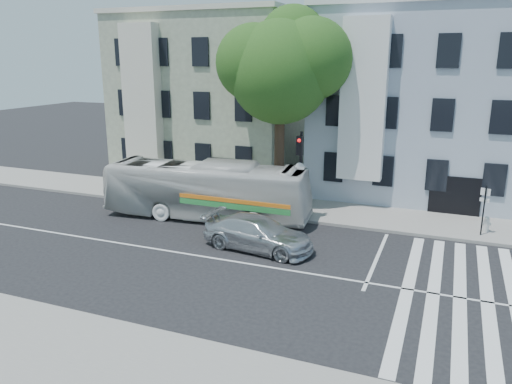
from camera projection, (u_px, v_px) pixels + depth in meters
The scene contains 12 objects.
ground at pixel (213, 258), 21.26m from camera, with size 120.00×120.00×0.00m, color black.
sidewalk_far at pixel (276, 206), 28.41m from camera, with size 80.00×4.00×0.15m, color gray.
sidewalk_near at pixel (86, 358), 14.06m from camera, with size 80.00×4.00×0.15m, color gray.
building_left at pixel (217, 97), 35.78m from camera, with size 12.00×10.00×11.00m, color gray.
building_right at pixel (421, 104), 30.77m from camera, with size 12.00×10.00×11.00m, color #9FACBD.
street_tree at pixel (283, 66), 27.03m from camera, with size 7.30×5.90×11.10m.
bus at pixel (207, 190), 26.25m from camera, with size 10.94×2.56×3.05m, color silver.
sedan at pixel (258, 233), 22.10m from camera, with size 5.07×2.06×1.47m, color silver.
hedge at pixel (187, 198), 28.48m from camera, with size 8.50×0.84×0.70m, color #206420, non-canonical shape.
traffic_signal at pixel (300, 165), 25.08m from camera, with size 0.50×0.55×4.72m.
fire_hydrant at pixel (486, 224), 23.97m from camera, with size 0.43×0.25×0.77m.
far_sign_pole at pixel (484, 203), 23.25m from camera, with size 0.42×0.23×2.42m.
Camera 1 is at (9.02, -17.70, 8.28)m, focal length 35.00 mm.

